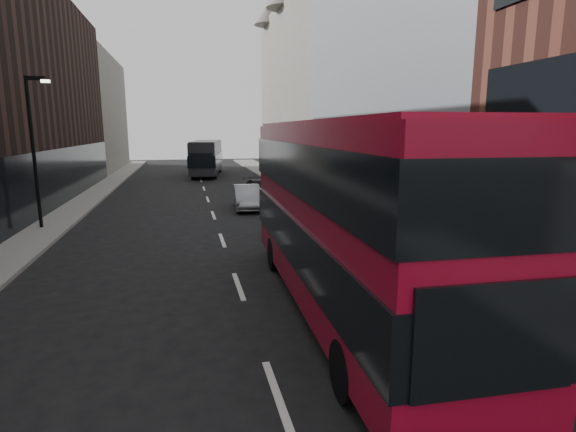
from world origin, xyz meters
TOP-DOWN VIEW (x-y plane):
  - sidewalk_right at (7.50, 25.00)m, footprint 3.00×80.00m
  - sidewalk_left at (-8.00, 25.00)m, footprint 2.00×80.00m
  - building_modern_block at (11.47, 21.00)m, footprint 5.03×22.00m
  - building_victorian at (11.38, 44.00)m, footprint 6.50×24.00m
  - building_left_mid at (-11.50, 30.00)m, footprint 5.00×24.00m
  - building_left_far at (-11.50, 52.00)m, footprint 5.00×20.00m
  - street_lamp at (-8.22, 18.00)m, footprint 1.06×0.22m
  - red_bus at (2.54, 5.54)m, footprint 3.28×12.40m
  - grey_bus at (0.85, 43.12)m, footprint 4.13×11.37m
  - car_a at (3.48, 13.25)m, footprint 2.28×4.53m
  - car_b at (2.16, 21.69)m, footprint 1.78×4.46m
  - car_c at (3.62, 25.52)m, footprint 2.14×4.68m

SIDE VIEW (x-z plane):
  - sidewalk_right at x=7.50m, z-range 0.00..0.15m
  - sidewalk_left at x=-8.00m, z-range 0.00..0.15m
  - car_c at x=3.62m, z-range 0.00..1.33m
  - car_b at x=2.16m, z-range 0.00..1.44m
  - car_a at x=3.48m, z-range 0.00..1.48m
  - grey_bus at x=0.85m, z-range 0.13..3.73m
  - red_bus at x=2.54m, z-range 0.27..5.24m
  - street_lamp at x=-8.22m, z-range 0.68..7.68m
  - building_left_far at x=-11.50m, z-range 0.00..13.00m
  - building_left_mid at x=-11.50m, z-range 0.00..14.00m
  - building_victorian at x=11.38m, z-range -0.84..20.16m
  - building_modern_block at x=11.47m, z-range -0.10..19.90m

